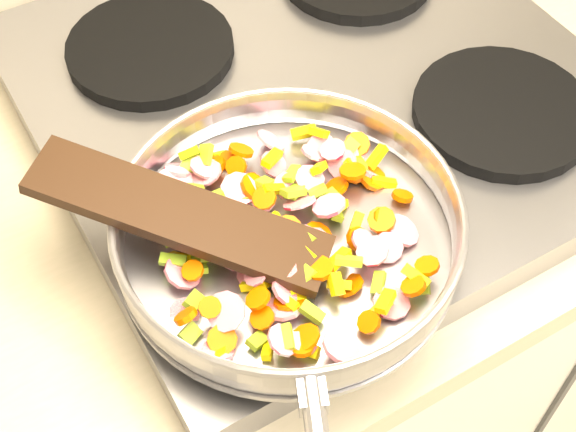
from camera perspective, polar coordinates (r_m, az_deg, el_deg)
cooktop at (r=0.91m, az=2.25°, el=8.44°), size 0.60×0.60×0.04m
grate_fl at (r=0.76m, az=-1.12°, el=-0.10°), size 0.19×0.19×0.02m
grate_fr at (r=0.88m, az=14.99°, el=7.20°), size 0.19×0.19×0.02m
grate_bl at (r=0.94m, az=-9.77°, el=11.67°), size 0.19×0.19×0.02m
saute_pan at (r=0.71m, az=0.02°, el=-0.95°), size 0.34×0.49×0.05m
vegetable_heap at (r=0.72m, az=-0.21°, el=-0.95°), size 0.26×0.28×0.05m
wooden_spatula at (r=0.70m, az=-7.70°, el=0.07°), size 0.22×0.24×0.06m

